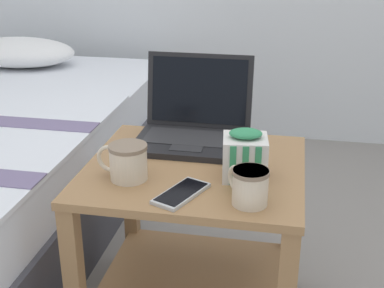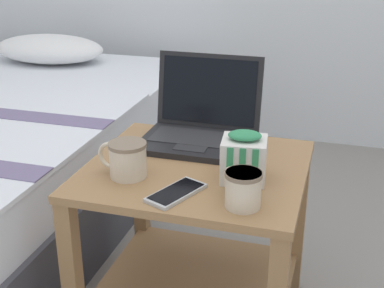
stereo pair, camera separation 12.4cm
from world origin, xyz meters
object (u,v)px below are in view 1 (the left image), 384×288
at_px(mug_front_left, 127,160).
at_px(snack_bag, 245,156).
at_px(laptop, 194,125).
at_px(cell_phone, 183,193).
at_px(mug_front_right, 249,185).

height_order(mug_front_left, snack_bag, snack_bag).
xyz_separation_m(mug_front_left, snack_bag, (0.29, 0.07, 0.01)).
xyz_separation_m(laptop, snack_bag, (0.18, -0.23, 0.01)).
relative_size(mug_front_left, snack_bag, 1.05).
distance_m(laptop, cell_phone, 0.36).
xyz_separation_m(laptop, mug_front_right, (0.20, -0.37, -0.00)).
bearing_deg(mug_front_right, snack_bag, 100.15).
distance_m(laptop, mug_front_right, 0.42).
bearing_deg(snack_bag, mug_front_right, -79.85).
bearing_deg(snack_bag, laptop, 127.85).
bearing_deg(mug_front_left, cell_phone, -22.15).
bearing_deg(mug_front_left, laptop, 68.49).
xyz_separation_m(laptop, mug_front_left, (-0.12, -0.29, 0.00)).
bearing_deg(laptop, mug_front_right, -61.25).
distance_m(mug_front_right, snack_bag, 0.14).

